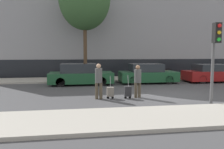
# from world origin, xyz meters

# --- Properties ---
(ground_plane) EXTENTS (80.00, 80.00, 0.00)m
(ground_plane) POSITION_xyz_m (0.00, 0.00, 0.00)
(ground_plane) COLOR #424244
(sidewalk_near) EXTENTS (28.00, 2.50, 0.12)m
(sidewalk_near) POSITION_xyz_m (0.00, -3.75, 0.06)
(sidewalk_near) COLOR #A39E93
(sidewalk_near) RESTS_ON ground_plane
(sidewalk_far) EXTENTS (28.00, 3.00, 0.12)m
(sidewalk_far) POSITION_xyz_m (0.00, 7.00, 0.06)
(sidewalk_far) COLOR #A39E93
(sidewalk_far) RESTS_ON ground_plane
(building_facade) EXTENTS (28.00, 2.13, 9.51)m
(building_facade) POSITION_xyz_m (0.00, 10.23, 4.74)
(building_facade) COLOR gray
(building_facade) RESTS_ON ground_plane
(parked_car_0) EXTENTS (4.34, 1.90, 1.46)m
(parked_car_0) POSITION_xyz_m (-4.56, 4.63, 0.68)
(parked_car_0) COLOR #194728
(parked_car_0) RESTS_ON ground_plane
(parked_car_1) EXTENTS (4.14, 1.73, 1.41)m
(parked_car_1) POSITION_xyz_m (0.25, 4.65, 0.66)
(parked_car_1) COLOR #194728
(parked_car_1) RESTS_ON ground_plane
(parked_car_2) EXTENTS (4.41, 1.82, 1.34)m
(parked_car_2) POSITION_xyz_m (5.37, 4.58, 0.63)
(parked_car_2) COLOR maroon
(parked_car_2) RESTS_ON ground_plane
(pedestrian_left) EXTENTS (0.35, 0.34, 1.68)m
(pedestrian_left) POSITION_xyz_m (-3.74, -0.30, 0.95)
(pedestrian_left) COLOR #4C4233
(pedestrian_left) RESTS_ON ground_plane
(trolley_left) EXTENTS (0.34, 0.29, 1.09)m
(trolley_left) POSITION_xyz_m (-3.19, -0.33, 0.33)
(trolley_left) COLOR slate
(trolley_left) RESTS_ON ground_plane
(pedestrian_right) EXTENTS (0.34, 0.34, 1.60)m
(pedestrian_right) POSITION_xyz_m (-1.83, -0.27, 0.90)
(pedestrian_right) COLOR #4C4233
(pedestrian_right) RESTS_ON ground_plane
(trolley_right) EXTENTS (0.34, 0.29, 1.13)m
(trolley_right) POSITION_xyz_m (-2.36, -0.43, 0.35)
(trolley_right) COLOR #262628
(trolley_right) RESTS_ON ground_plane
(traffic_light) EXTENTS (0.28, 0.47, 3.38)m
(traffic_light) POSITION_xyz_m (0.80, -2.37, 2.42)
(traffic_light) COLOR #515154
(traffic_light) RESTS_ON ground_plane
(parked_bicycle) EXTENTS (1.77, 0.06, 0.96)m
(parked_bicycle) POSITION_xyz_m (2.50, 7.38, 0.49)
(parked_bicycle) COLOR black
(parked_bicycle) RESTS_ON sidewalk_far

